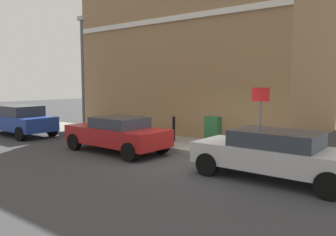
# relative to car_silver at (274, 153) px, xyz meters

# --- Properties ---
(ground) EXTENTS (80.00, 80.00, 0.00)m
(ground) POSITION_rel_car_silver_xyz_m (0.46, 2.82, -0.71)
(ground) COLOR #38383A
(sidewalk) EXTENTS (2.49, 30.00, 0.15)m
(sidewalk) POSITION_rel_car_silver_xyz_m (2.41, 8.82, -0.63)
(sidewalk) COLOR gray
(sidewalk) RESTS_ON ground
(corner_building) EXTENTS (7.77, 11.71, 8.75)m
(corner_building) POSITION_rel_car_silver_xyz_m (7.49, 6.68, 3.67)
(corner_building) COLOR olive
(corner_building) RESTS_ON ground
(car_silver) EXTENTS (1.82, 4.26, 1.32)m
(car_silver) POSITION_rel_car_silver_xyz_m (0.00, 0.00, 0.00)
(car_silver) COLOR #B7B7BC
(car_silver) RESTS_ON ground
(car_red) EXTENTS (1.91, 4.16, 1.32)m
(car_red) POSITION_rel_car_silver_xyz_m (-0.08, 5.91, -0.01)
(car_red) COLOR maroon
(car_red) RESTS_ON ground
(car_blue) EXTENTS (1.80, 4.41, 1.47)m
(car_blue) POSITION_rel_car_silver_xyz_m (-0.26, 12.67, 0.05)
(car_blue) COLOR navy
(car_blue) RESTS_ON ground
(utility_cabinet) EXTENTS (0.46, 0.61, 1.15)m
(utility_cabinet) POSITION_rel_car_silver_xyz_m (2.35, 3.25, -0.03)
(utility_cabinet) COLOR #1E4C28
(utility_cabinet) RESTS_ON sidewalk
(bollard_near_cabinet) EXTENTS (0.14, 0.14, 1.04)m
(bollard_near_cabinet) POSITION_rel_car_silver_xyz_m (2.45, 5.18, -0.00)
(bollard_near_cabinet) COLOR black
(bollard_near_cabinet) RESTS_ON sidewalk
(street_sign) EXTENTS (0.08, 0.60, 2.30)m
(street_sign) POSITION_rel_car_silver_xyz_m (1.63, 1.09, 0.95)
(street_sign) COLOR #59595B
(street_sign) RESTS_ON sidewalk
(lamppost) EXTENTS (0.20, 0.44, 5.72)m
(lamppost) POSITION_rel_car_silver_xyz_m (2.24, 10.81, 2.59)
(lamppost) COLOR #59595B
(lamppost) RESTS_ON sidewalk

